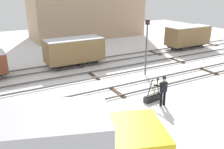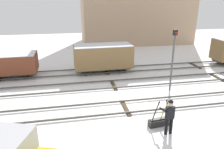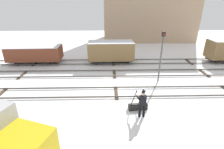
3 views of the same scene
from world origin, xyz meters
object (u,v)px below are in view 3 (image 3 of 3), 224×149
Objects in this scene: rail_worker at (142,102)px; freight_car_back_track at (35,53)px; switch_lever_frame at (138,106)px; freight_car_near_switch at (111,51)px; signal_post at (161,53)px.

freight_car_back_track is (-10.11, 9.83, 0.15)m from rail_worker.
switch_lever_frame is 1.10m from rail_worker.
freight_car_back_track is at bearing 178.86° from freight_car_near_switch.
rail_worker is at bearing -45.74° from freight_car_back_track.
rail_worker is 0.36× the size of freight_car_near_switch.
freight_car_near_switch reaches higher than rail_worker.
signal_post is at bearing -23.26° from freight_car_back_track.
signal_post is 6.53m from freight_car_near_switch.
signal_post is at bearing 52.89° from switch_lever_frame.
signal_post is 13.53m from freight_car_back_track.
freight_car_near_switch is at bearing 93.68° from rail_worker.
freight_car_near_switch is at bearing 129.20° from signal_post.
signal_post reaches higher than freight_car_near_switch.
signal_post reaches higher than rail_worker.
freight_car_back_track is 8.44m from freight_car_near_switch.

